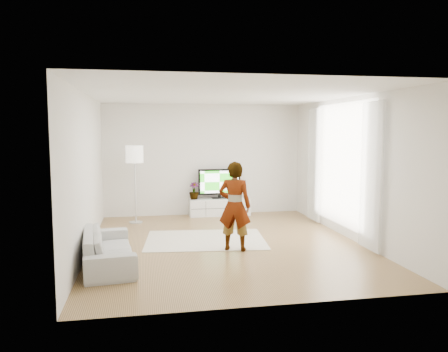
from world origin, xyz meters
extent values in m
plane|color=#A7824B|center=(0.00, 0.00, 0.00)|extent=(6.00, 6.00, 0.00)
plane|color=white|center=(0.00, 0.00, 2.80)|extent=(6.00, 6.00, 0.00)
cube|color=silver|center=(-2.50, 0.00, 1.40)|extent=(0.02, 6.00, 2.80)
cube|color=silver|center=(2.50, 0.00, 1.40)|extent=(0.02, 6.00, 2.80)
cube|color=silver|center=(0.00, 3.00, 1.40)|extent=(5.00, 0.02, 2.80)
cube|color=silver|center=(0.00, -3.00, 1.40)|extent=(5.00, 0.02, 2.80)
cube|color=white|center=(2.48, 0.30, 1.45)|extent=(0.01, 2.60, 2.50)
cube|color=white|center=(2.40, -1.00, 1.35)|extent=(0.04, 0.70, 2.60)
cube|color=white|center=(2.40, 1.60, 1.35)|extent=(0.04, 0.70, 2.60)
cube|color=white|center=(0.37, 2.77, 0.22)|extent=(1.53, 0.43, 0.43)
cube|color=black|center=(0.37, 2.55, 0.22)|extent=(1.49, 0.00, 0.01)
cube|color=black|center=(-0.02, 2.55, 0.22)|extent=(0.01, 0.00, 0.38)
cube|color=black|center=(0.75, 2.55, 0.22)|extent=(0.01, 0.00, 0.38)
cube|color=black|center=(0.37, 2.79, 0.44)|extent=(0.38, 0.21, 0.02)
cube|color=black|center=(0.37, 2.79, 0.49)|extent=(0.08, 0.05, 0.08)
cube|color=black|center=(0.37, 2.79, 0.85)|extent=(1.07, 0.06, 0.65)
cube|color=green|center=(0.37, 2.76, 0.85)|extent=(0.98, 0.01, 0.56)
cube|color=white|center=(1.04, 2.77, 0.53)|extent=(0.08, 0.15, 0.20)
cube|color=#4CB2FF|center=(1.04, 2.69, 0.55)|extent=(0.01, 0.00, 0.11)
imported|color=#3F7238|center=(-0.28, 2.77, 0.64)|extent=(0.26, 0.26, 0.42)
cube|color=beige|center=(-0.34, 0.34, 0.01)|extent=(2.46, 1.88, 0.01)
imported|color=#334772|center=(0.07, -0.49, 0.81)|extent=(0.68, 0.57, 1.59)
imported|color=#AAA9A5|center=(-2.09, -0.96, 0.28)|extent=(0.96, 1.98, 0.56)
cylinder|color=silver|center=(-1.71, 2.24, 0.01)|extent=(0.31, 0.31, 0.02)
cylinder|color=silver|center=(-1.71, 2.24, 0.72)|extent=(0.04, 0.04, 1.39)
cylinder|color=white|center=(-1.71, 2.24, 1.60)|extent=(0.40, 0.40, 0.39)
camera|label=1|loc=(-1.50, -7.98, 2.15)|focal=35.00mm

